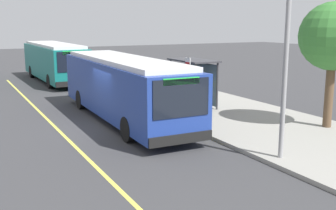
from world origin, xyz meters
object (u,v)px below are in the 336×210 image
object	(u,v)px
transit_bus_second	(54,61)
route_sign_post	(188,79)
waiting_bench	(193,96)
transit_bus_main	(123,86)

from	to	relation	value
transit_bus_second	route_sign_post	world-z (taller)	same
waiting_bench	route_sign_post	bearing A→B (deg)	-36.54
transit_bus_main	route_sign_post	world-z (taller)	same
waiting_bench	route_sign_post	xyz separation A→B (m)	(2.26, -1.67, 1.32)
transit_bus_main	transit_bus_second	distance (m)	14.67
route_sign_post	transit_bus_main	bearing A→B (deg)	-114.82
transit_bus_main	route_sign_post	distance (m)	3.04
transit_bus_main	transit_bus_second	bearing A→B (deg)	179.77
transit_bus_second	waiting_bench	distance (m)	14.39
transit_bus_main	route_sign_post	size ratio (longest dim) A/B	4.11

